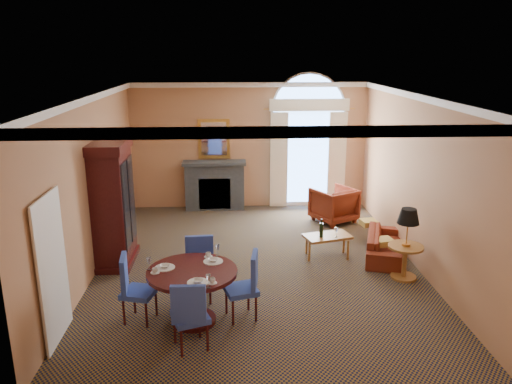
{
  "coord_description": "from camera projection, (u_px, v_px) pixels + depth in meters",
  "views": [
    {
      "loc": [
        -0.49,
        -8.83,
        3.96
      ],
      "look_at": [
        0.0,
        0.5,
        1.3
      ],
      "focal_mm": 35.0,
      "sensor_mm": 36.0,
      "label": 1
    }
  ],
  "objects": [
    {
      "name": "coffee_table",
      "position": [
        327.0,
        237.0,
        9.8
      ],
      "size": [
        1.0,
        0.72,
        0.83
      ],
      "rotation": [
        0.0,
        0.0,
        0.27
      ],
      "color": "#AA6F33",
      "rests_on": "ground"
    },
    {
      "name": "armchair",
      "position": [
        334.0,
        205.0,
        11.88
      ],
      "size": [
        1.22,
        1.23,
        0.83
      ],
      "primitive_type": "imported",
      "rotation": [
        0.0,
        0.0,
        3.65
      ],
      "color": "maroon",
      "rests_on": "ground"
    },
    {
      "name": "dining_chair_south",
      "position": [
        189.0,
        312.0,
        6.65
      ],
      "size": [
        0.59,
        0.59,
        1.04
      ],
      "rotation": [
        0.0,
        0.0,
        0.35
      ],
      "color": "#2942A2",
      "rests_on": "ground"
    },
    {
      "name": "ground",
      "position": [
        257.0,
        264.0,
        9.59
      ],
      "size": [
        7.5,
        7.5,
        0.0
      ],
      "primitive_type": "plane",
      "color": "black",
      "rests_on": "ground"
    },
    {
      "name": "sofa",
      "position": [
        385.0,
        244.0,
        9.91
      ],
      "size": [
        1.14,
        1.81,
        0.49
      ],
      "primitive_type": "imported",
      "rotation": [
        0.0,
        0.0,
        1.26
      ],
      "color": "maroon",
      "rests_on": "ground"
    },
    {
      "name": "dining_chair_east",
      "position": [
        247.0,
        282.0,
        7.54
      ],
      "size": [
        0.57,
        0.57,
        1.04
      ],
      "rotation": [
        0.0,
        0.0,
        1.85
      ],
      "color": "#2942A2",
      "rests_on": "ground"
    },
    {
      "name": "dining_chair_west",
      "position": [
        132.0,
        284.0,
        7.45
      ],
      "size": [
        0.57,
        0.57,
        1.04
      ],
      "rotation": [
        0.0,
        0.0,
        -1.83
      ],
      "color": "#2942A2",
      "rests_on": "ground"
    },
    {
      "name": "side_table",
      "position": [
        407.0,
        235.0,
        8.78
      ],
      "size": [
        0.62,
        0.62,
        1.28
      ],
      "color": "#AA6F33",
      "rests_on": "ground"
    },
    {
      "name": "dining_table",
      "position": [
        193.0,
        285.0,
        7.38
      ],
      "size": [
        1.34,
        1.34,
        1.05
      ],
      "color": "black",
      "rests_on": "ground"
    },
    {
      "name": "room_envelope",
      "position": [
        254.0,
        129.0,
        9.54
      ],
      "size": [
        6.04,
        7.52,
        3.45
      ],
      "color": "tan",
      "rests_on": "ground"
    },
    {
      "name": "dining_chair_north",
      "position": [
        199.0,
        264.0,
        8.17
      ],
      "size": [
        0.49,
        0.5,
        1.04
      ],
      "rotation": [
        0.0,
        0.0,
        3.2
      ],
      "color": "#2942A2",
      "rests_on": "ground"
    },
    {
      "name": "armoire",
      "position": [
        113.0,
        206.0,
        9.38
      ],
      "size": [
        0.68,
        1.21,
        2.37
      ],
      "color": "black",
      "rests_on": "ground"
    }
  ]
}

